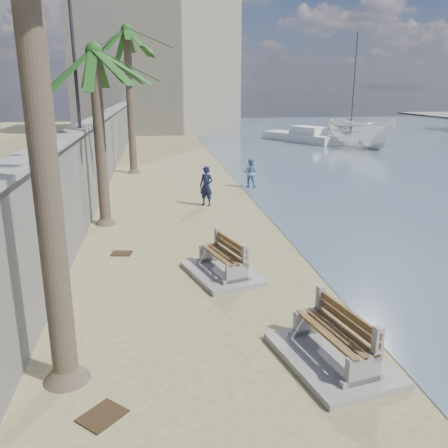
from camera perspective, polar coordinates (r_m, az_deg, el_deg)
ground_plane at (r=8.34m, az=11.15°, el=-21.51°), size 140.00×140.00×0.00m
seawall at (r=26.54m, az=-14.38°, el=8.49°), size 0.45×70.00×3.50m
wall_cap at (r=26.37m, az=-14.66°, el=12.36°), size 0.80×70.00×0.12m
end_building at (r=58.22m, az=-8.25°, el=17.90°), size 18.00×12.00×14.00m
bench_near at (r=9.43m, az=13.05°, el=-13.50°), size 2.20×2.81×1.05m
bench_far at (r=13.15m, az=-0.16°, el=-4.40°), size 2.27×2.78×1.01m
palm_mid at (r=18.09m, az=-15.41°, el=19.22°), size 5.00×5.00×7.17m
palm_back at (r=29.45m, az=-11.66°, el=21.70°), size 5.00×5.00×9.10m
streetlight at (r=18.45m, az=-17.75°, el=20.37°), size 0.28×0.28×5.12m
person_a at (r=20.82m, az=-2.15°, el=4.92°), size 0.88×0.82×2.01m
person_b at (r=24.83m, az=3.17°, el=6.36°), size 1.00×0.90×1.70m
boat_cruiser at (r=43.51m, az=16.11°, el=10.59°), size 3.60×3.66×3.42m
yacht_far at (r=46.82m, az=9.18°, el=10.17°), size 6.00×8.59×1.50m
sailboat_west at (r=62.85m, az=15.02°, el=11.31°), size 7.05×5.17×11.51m
debris_b at (r=8.38m, az=-14.43°, el=-21.44°), size 0.86×0.87×0.03m
debris_c at (r=15.30m, az=-12.23°, el=-3.47°), size 0.69×0.59×0.03m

